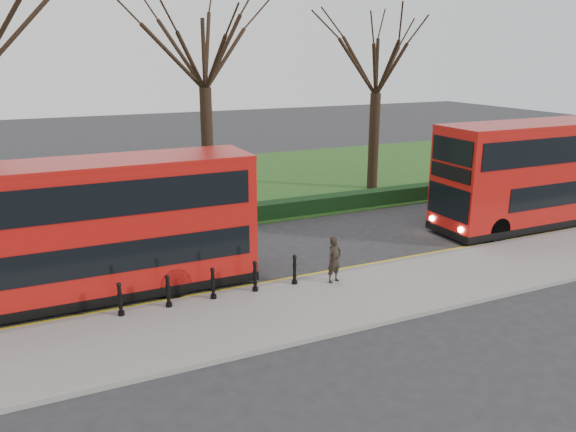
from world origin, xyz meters
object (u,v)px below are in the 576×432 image
bollard_row (213,284)px  bus_rear (552,173)px  bus_lead (77,232)px  pedestrian (334,260)px

bollard_row → bus_rear: (17.04, 1.95, 1.77)m
bus_lead → bus_rear: size_ratio=0.94×
pedestrian → bus_lead: bearing=146.7°
bus_lead → pedestrian: bus_lead is taller
bollard_row → pedestrian: 4.23m
bollard_row → bus_lead: size_ratio=0.52×
bollard_row → bus_lead: bus_lead is taller
bollard_row → bus_rear: bus_rear is taller
bollard_row → bus_rear: 17.24m
bus_lead → pedestrian: bearing=-17.4°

